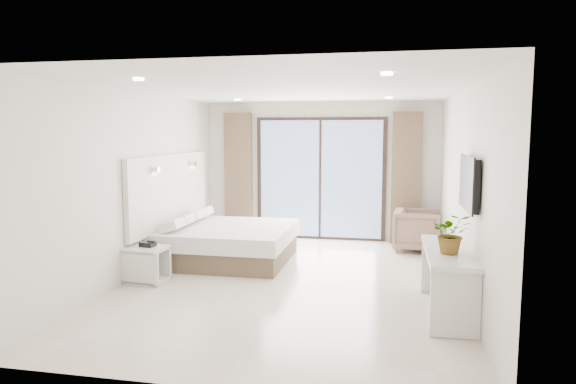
{
  "coord_description": "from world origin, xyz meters",
  "views": [
    {
      "loc": [
        1.36,
        -6.94,
        2.13
      ],
      "look_at": [
        -0.12,
        0.4,
        1.25
      ],
      "focal_mm": 32.0,
      "sensor_mm": 36.0,
      "label": 1
    }
  ],
  "objects_px": {
    "bed": "(227,242)",
    "nightstand": "(146,265)",
    "console_desk": "(448,266)",
    "armchair": "(417,228)"
  },
  "relations": [
    {
      "from": "bed",
      "to": "nightstand",
      "type": "relative_size",
      "value": 3.45
    },
    {
      "from": "console_desk",
      "to": "armchair",
      "type": "height_order",
      "value": "armchair"
    },
    {
      "from": "armchair",
      "to": "console_desk",
      "type": "bearing_deg",
      "value": -172.38
    },
    {
      "from": "console_desk",
      "to": "nightstand",
      "type": "bearing_deg",
      "value": 173.36
    },
    {
      "from": "bed",
      "to": "console_desk",
      "type": "relative_size",
      "value": 1.23
    },
    {
      "from": "nightstand",
      "to": "armchair",
      "type": "height_order",
      "value": "armchair"
    },
    {
      "from": "armchair",
      "to": "bed",
      "type": "bearing_deg",
      "value": 117.62
    },
    {
      "from": "bed",
      "to": "nightstand",
      "type": "distance_m",
      "value": 1.6
    },
    {
      "from": "bed",
      "to": "console_desk",
      "type": "distance_m",
      "value": 3.83
    },
    {
      "from": "console_desk",
      "to": "bed",
      "type": "bearing_deg",
      "value": 150.34
    }
  ]
}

